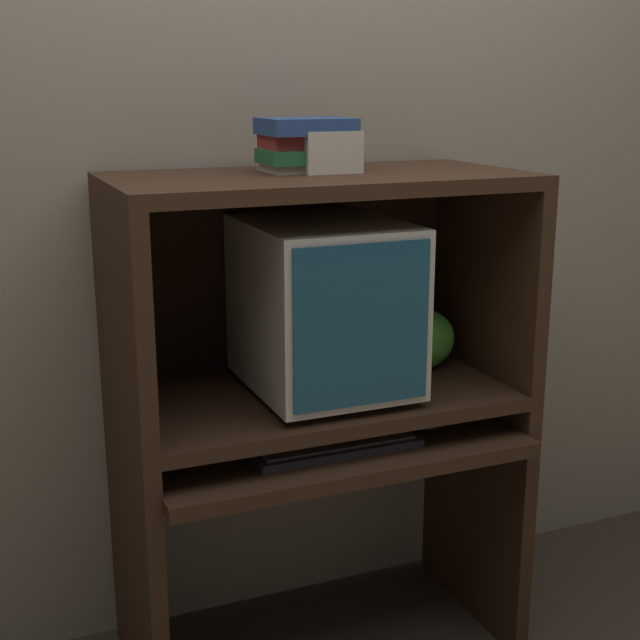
{
  "coord_description": "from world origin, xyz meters",
  "views": [
    {
      "loc": [
        -0.83,
        -1.75,
        1.51
      ],
      "look_at": [
        0.0,
        0.26,
        0.94
      ],
      "focal_mm": 50.0,
      "sensor_mm": 36.0,
      "label": 1
    }
  ],
  "objects": [
    {
      "name": "wall_back",
      "position": [
        0.0,
        0.58,
        1.3
      ],
      "size": [
        6.0,
        0.06,
        2.6
      ],
      "color": "gray",
      "rests_on": "ground_plane"
    },
    {
      "name": "desk_base",
      "position": [
        0.0,
        0.22,
        0.41
      ],
      "size": [
        1.02,
        0.57,
        0.65
      ],
      "color": "#382316",
      "rests_on": "ground_plane"
    },
    {
      "name": "desk_monitor_shelf",
      "position": [
        0.0,
        0.26,
        0.73
      ],
      "size": [
        1.02,
        0.52,
        0.1
      ],
      "color": "#382316",
      "rests_on": "desk_base"
    },
    {
      "name": "hutch_upper",
      "position": [
        0.0,
        0.29,
        1.12
      ],
      "size": [
        1.02,
        0.52,
        0.55
      ],
      "color": "#382316",
      "rests_on": "desk_monitor_shelf"
    },
    {
      "name": "crt_monitor",
      "position": [
        0.01,
        0.25,
        0.98
      ],
      "size": [
        0.37,
        0.46,
        0.44
      ],
      "color": "beige",
      "rests_on": "desk_monitor_shelf"
    },
    {
      "name": "keyboard",
      "position": [
        -0.02,
        0.11,
        0.66
      ],
      "size": [
        0.42,
        0.15,
        0.03
      ],
      "color": "#2D2D30",
      "rests_on": "desk_base"
    },
    {
      "name": "mouse",
      "position": [
        0.26,
        0.12,
        0.66
      ],
      "size": [
        0.06,
        0.04,
        0.03
      ],
      "color": "black",
      "rests_on": "desk_base"
    },
    {
      "name": "snack_bag",
      "position": [
        0.32,
        0.32,
        0.84
      ],
      "size": [
        0.21,
        0.16,
        0.17
      ],
      "color": "green",
      "rests_on": "desk_monitor_shelf"
    },
    {
      "name": "book_stack",
      "position": [
        -0.02,
        0.32,
        1.37
      ],
      "size": [
        0.22,
        0.17,
        0.13
      ],
      "color": "beige",
      "rests_on": "hutch_upper"
    },
    {
      "name": "storage_box",
      "position": [
        0.03,
        0.29,
        1.35
      ],
      "size": [
        0.14,
        0.12,
        0.1
      ],
      "color": "beige",
      "rests_on": "hutch_upper"
    }
  ]
}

